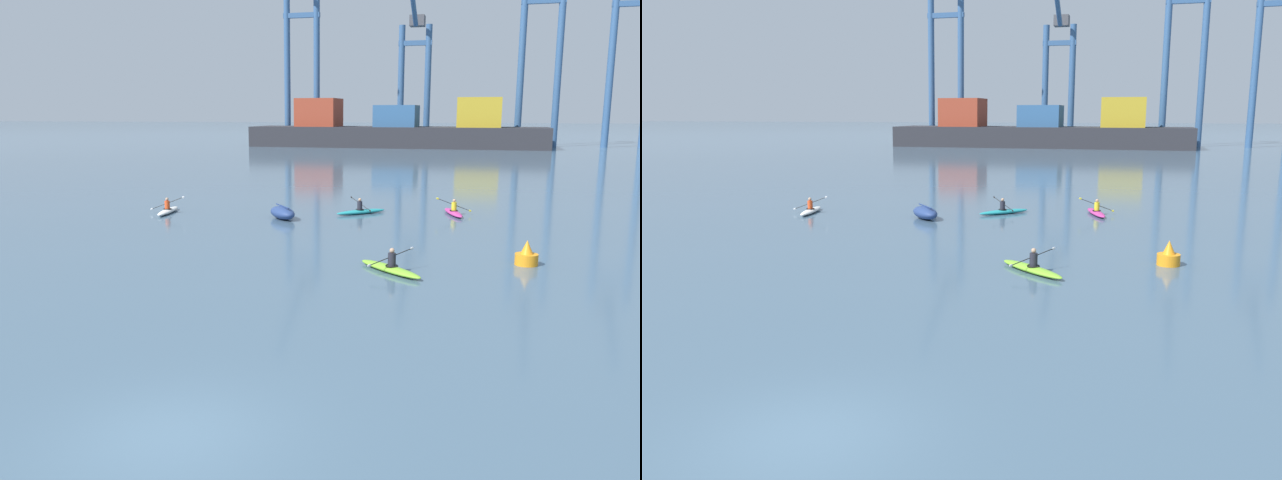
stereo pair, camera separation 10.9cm
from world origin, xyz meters
The scene contains 12 objects.
ground_plane centered at (0.00, 0.00, 0.00)m, with size 800.00×800.00×0.00m, color #425B70.
container_barge centered at (-11.01, 103.93, 2.89)m, with size 51.48×11.19×8.52m.
gantry_crane_west centered at (-30.60, 110.60, 19.11)m, with size 7.10×20.75×38.09m.
gantry_crane_west_mid centered at (-9.56, 115.29, 15.80)m, with size 6.28×19.41×32.42m.
gantry_crane_east_mid centered at (12.85, 111.75, 19.28)m, with size 7.45×15.21×39.75m.
gantry_crane_east centered at (27.37, 111.33, 18.48)m, with size 7.21×16.35×36.61m.
capsized_dinghy centered at (-5.81, 24.24, 0.35)m, with size 2.49×2.71×0.76m.
channel_buoy centered at (7.07, 16.06, 0.36)m, with size 0.90×0.90×1.00m.
kayak_teal centered at (-1.85, 27.17, 0.17)m, with size 2.83×2.82×0.97m.
kayak_white centered at (-13.14, 24.45, 0.17)m, with size 2.15×3.45×1.06m.
kayak_lime centered at (2.04, 13.47, 0.17)m, with size 2.94×2.71×0.95m.
kayak_magenta centered at (3.51, 28.24, 0.17)m, with size 2.08×3.42×1.06m.
Camera 2 is at (5.65, -9.76, 5.91)m, focal length 35.77 mm.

